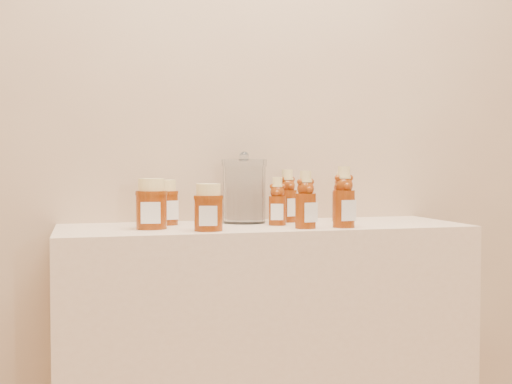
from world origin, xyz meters
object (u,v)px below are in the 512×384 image
object	(u,v)px
bear_bottle_front_left	(306,196)
glass_canister	(244,188)
display_table	(265,375)
bear_bottle_back_left	(277,198)
honey_jar_left	(151,204)

from	to	relation	value
bear_bottle_front_left	glass_canister	distance (m)	0.25
display_table	glass_canister	world-z (taller)	glass_canister
bear_bottle_back_left	glass_canister	size ratio (longest dim) A/B	0.75
bear_bottle_back_left	glass_canister	world-z (taller)	glass_canister
display_table	bear_bottle_back_left	xyz separation A→B (m)	(0.04, -0.01, 0.53)
bear_bottle_back_left	glass_canister	distance (m)	0.13
display_table	bear_bottle_front_left	distance (m)	0.56
bear_bottle_back_left	bear_bottle_front_left	distance (m)	0.12
display_table	honey_jar_left	distance (m)	0.62
display_table	bear_bottle_front_left	world-z (taller)	bear_bottle_front_left
bear_bottle_back_left	display_table	bearing A→B (deg)	-177.20
bear_bottle_front_left	honey_jar_left	bearing A→B (deg)	155.33
bear_bottle_front_left	glass_canister	xyz separation A→B (m)	(-0.12, 0.22, 0.02)
display_table	glass_canister	xyz separation A→B (m)	(-0.04, 0.09, 0.56)
bear_bottle_front_left	honey_jar_left	size ratio (longest dim) A/B	1.30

